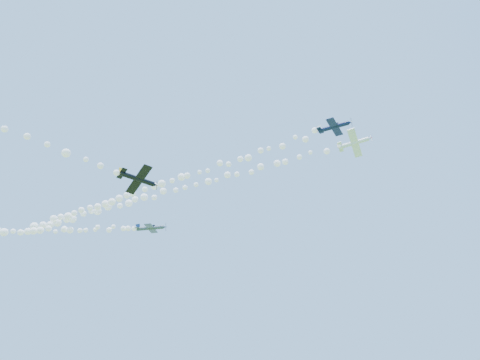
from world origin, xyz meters
The scene contains 7 objects.
plane_white centered at (25.24, -1.02, 53.78)m, with size 6.90×7.04×2.08m.
smoke_trail_white centered at (-18.00, -4.72, 53.47)m, with size 82.45×9.34×2.90m, color white, non-canonical shape.
plane_navy centered at (23.86, -11.09, 50.38)m, with size 6.31×6.46×2.27m.
smoke_trail_navy centered at (-12.10, -11.69, 50.18)m, with size 68.17×3.39×2.52m, color white, non-canonical shape.
plane_grey centered at (-23.68, -1.49, 47.37)m, with size 7.05×7.29×2.32m.
smoke_trail_grey centered at (-53.69, -16.50, 46.95)m, with size 56.39×29.53×3.27m, color white, non-canonical shape.
plane_black centered at (-6.69, -24.74, 40.84)m, with size 7.11×6.80×1.99m.
Camera 1 is at (33.70, -64.17, 2.00)m, focal length 30.00 mm.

